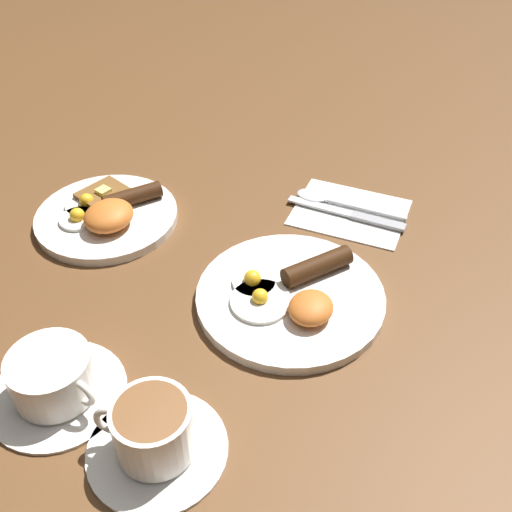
% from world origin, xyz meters
% --- Properties ---
extents(ground_plane, '(3.00, 3.00, 0.00)m').
position_xyz_m(ground_plane, '(0.00, 0.00, 0.00)').
color(ground_plane, brown).
extents(breakfast_plate_near, '(0.26, 0.26, 0.04)m').
position_xyz_m(breakfast_plate_near, '(-0.00, -0.00, 0.01)').
color(breakfast_plate_near, white).
rests_on(breakfast_plate_near, ground_plane).
extents(breakfast_plate_far, '(0.23, 0.23, 0.05)m').
position_xyz_m(breakfast_plate_far, '(0.03, 0.34, 0.02)').
color(breakfast_plate_far, white).
rests_on(breakfast_plate_far, ground_plane).
extents(teacup_near, '(0.16, 0.16, 0.07)m').
position_xyz_m(teacup_near, '(-0.28, 0.03, 0.03)').
color(teacup_near, white).
rests_on(teacup_near, ground_plane).
extents(teacup_far, '(0.16, 0.16, 0.07)m').
position_xyz_m(teacup_far, '(-0.27, 0.18, 0.03)').
color(teacup_far, white).
rests_on(teacup_far, ground_plane).
extents(napkin, '(0.16, 0.19, 0.01)m').
position_xyz_m(napkin, '(0.23, 0.00, 0.00)').
color(napkin, white).
rests_on(napkin, ground_plane).
extents(knife, '(0.03, 0.20, 0.01)m').
position_xyz_m(knife, '(0.22, -0.01, 0.01)').
color(knife, silver).
rests_on(knife, napkin).
extents(spoon, '(0.04, 0.19, 0.01)m').
position_xyz_m(spoon, '(0.24, 0.05, 0.01)').
color(spoon, silver).
rests_on(spoon, napkin).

